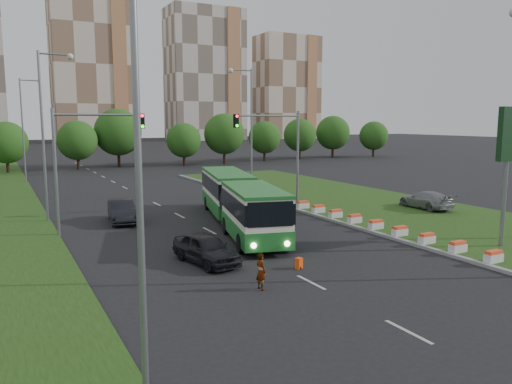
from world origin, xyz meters
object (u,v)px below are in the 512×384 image
traffic_mast_left (82,151)px  car_left_far (122,211)px  traffic_mast_median (281,145)px  shopping_trolley (299,263)px  car_median (426,200)px  pedestrian (261,271)px  car_left_near (206,249)px  articulated_bus (235,200)px

traffic_mast_left → car_left_far: bearing=40.9°
traffic_mast_median → shopping_trolley: 16.48m
car_left_far → shopping_trolley: bearing=-64.7°
car_median → traffic_mast_left: bearing=-7.2°
car_median → shopping_trolley: (-17.85, -8.87, -0.59)m
traffic_mast_median → traffic_mast_left: (-15.16, -1.00, 0.00)m
car_median → pedestrian: 23.52m
car_left_near → car_left_far: (-1.44, 12.47, 0.02)m
traffic_mast_median → car_median: bearing=-25.4°
car_left_near → car_median: car_median is taller
traffic_mast_left → shopping_trolley: traffic_mast_left is taller
traffic_mast_left → articulated_bus: (9.57, -2.33, -3.57)m
traffic_mast_left → car_left_near: (4.34, -9.96, -4.58)m
car_left_near → car_left_far: 12.56m
pedestrian → traffic_mast_median: bearing=-39.2°
pedestrian → car_median: bearing=-69.2°
car_median → shopping_trolley: size_ratio=8.93×
traffic_mast_left → car_median: bearing=-9.0°
traffic_mast_median → traffic_mast_left: 15.19m
traffic_mast_left → articulated_bus: traffic_mast_left is taller
car_left_near → car_median: bearing=5.3°
traffic_mast_left → shopping_trolley: (8.03, -12.96, -5.08)m
traffic_mast_left → car_median: traffic_mast_left is taller
car_left_near → pedestrian: (0.59, -4.82, 0.04)m
articulated_bus → pedestrian: bearing=-96.0°
traffic_mast_median → articulated_bus: (-5.59, -3.33, -3.57)m
pedestrian → articulated_bus: bearing=-26.7°
pedestrian → shopping_trolley: (3.10, 1.81, -0.54)m
car_left_near → shopping_trolley: (3.69, -3.01, -0.50)m
car_left_far → shopping_trolley: (5.12, -15.48, -0.52)m
traffic_mast_median → shopping_trolley: traffic_mast_median is taller
car_left_near → shopping_trolley: bearing=-49.1°
articulated_bus → car_median: (16.31, -1.76, -0.92)m
articulated_bus → pedestrian: 13.31m
traffic_mast_median → shopping_trolley: size_ratio=14.71×
car_left_far → car_median: size_ratio=0.99×
traffic_mast_median → pedestrian: size_ratio=4.94×
traffic_mast_left → articulated_bus: 10.48m
traffic_mast_median → car_left_near: (-10.82, -10.96, -4.58)m
articulated_bus → car_left_far: articulated_bus is taller
car_left_far → pedestrian: bearing=-76.3°
car_median → shopping_trolley: bearing=28.2°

